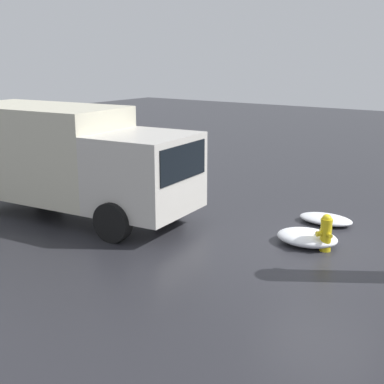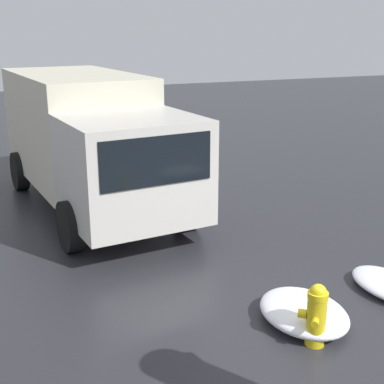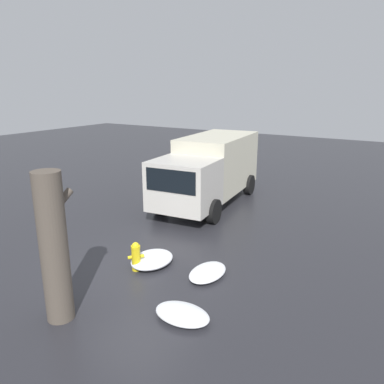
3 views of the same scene
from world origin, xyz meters
TOP-DOWN VIEW (x-y plane):
  - ground_plane at (0.00, 0.00)m, footprint 60.00×60.00m
  - fire_hydrant at (0.00, 0.00)m, footprint 0.39×0.38m
  - tree_trunk at (-2.53, -0.01)m, footprint 0.88×0.58m
  - delivery_truck at (6.38, 1.27)m, footprint 6.63×3.03m
  - snow_pile_by_hydrant at (-1.22, -2.27)m, footprint 0.83×1.27m
  - snow_pile_curbside at (0.48, -0.16)m, footprint 1.34×1.06m
  - snow_pile_by_tree at (0.71, -1.81)m, footprint 1.32×0.82m

SIDE VIEW (x-z plane):
  - ground_plane at x=0.00m, z-range 0.00..0.00m
  - snow_pile_by_tree at x=0.71m, z-range 0.00..0.21m
  - snow_pile_by_hydrant at x=-1.22m, z-range 0.00..0.24m
  - snow_pile_curbside at x=0.48m, z-range 0.00..0.30m
  - fire_hydrant at x=0.00m, z-range 0.01..0.82m
  - delivery_truck at x=6.38m, z-range 0.13..2.89m
  - tree_trunk at x=-2.53m, z-range 0.01..3.26m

